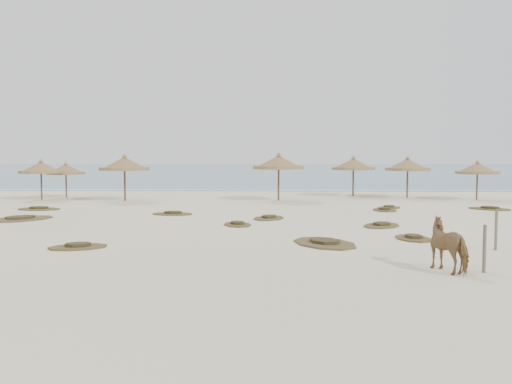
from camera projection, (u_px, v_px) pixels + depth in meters
ground at (243, 241)px, 19.43m from camera, size 160.00×160.00×0.00m
ocean at (270, 171)px, 94.19m from camera, size 200.00×100.00×0.01m
foam_line at (262, 190)px, 45.35m from camera, size 70.00×0.60×0.01m
palapa_0 at (41, 168)px, 36.19m from camera, size 3.03×3.03×2.61m
palapa_1 at (66, 170)px, 38.04m from camera, size 3.27×3.27×2.40m
palapa_2 at (124, 164)px, 35.39m from camera, size 3.68×3.68×2.93m
palapa_3 at (279, 163)px, 35.71m from camera, size 3.37×3.37×3.04m
palapa_4 at (353, 165)px, 39.17m from camera, size 3.91×3.91×2.81m
palapa_5 at (408, 165)px, 37.83m from camera, size 3.06×3.06×2.79m
palapa_6 at (477, 169)px, 36.13m from camera, size 3.51×3.51×2.55m
horse at (451, 245)px, 14.49m from camera, size 1.32×1.77×1.36m
fence_post_near at (484, 249)px, 14.33m from camera, size 0.12×0.12×1.22m
fence_post_far at (496, 230)px, 17.64m from camera, size 0.11×0.11×1.26m
scrub_1 at (20, 219)px, 25.64m from camera, size 3.43×3.65×0.16m
scrub_2 at (237, 224)px, 23.65m from camera, size 1.54×1.94×0.16m
scrub_3 at (269, 218)px, 25.96m from camera, size 1.82×2.28×0.16m
scrub_4 at (381, 225)px, 23.34m from camera, size 2.18×2.47×0.16m
scrub_5 at (490, 208)px, 30.22m from camera, size 2.64×2.54×0.16m
scrub_6 at (39, 209)px, 30.15m from camera, size 2.55×1.87×0.16m
scrub_7 at (385, 210)px, 29.59m from camera, size 1.34×1.90×0.16m
scrub_9 at (325, 243)px, 18.80m from camera, size 2.80×3.25×0.16m
scrub_10 at (389, 207)px, 30.82m from camera, size 1.86×1.85×0.16m
scrub_11 at (78, 246)px, 18.06m from camera, size 2.16×1.81×0.16m
scrub_12 at (413, 238)px, 19.86m from camera, size 1.46×1.94×0.16m
scrub_13 at (173, 214)px, 27.74m from camera, size 2.24×1.67×0.16m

